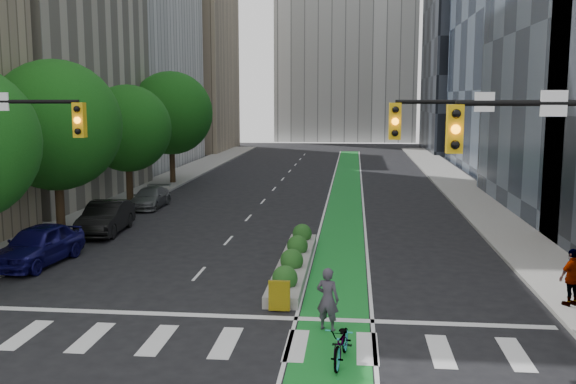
% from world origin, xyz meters
% --- Properties ---
extents(ground, '(160.00, 160.00, 0.00)m').
position_xyz_m(ground, '(0.00, 0.00, 0.00)').
color(ground, black).
rests_on(ground, ground).
extents(sidewalk_left, '(3.60, 90.00, 0.15)m').
position_xyz_m(sidewalk_left, '(-11.80, 25.00, 0.07)').
color(sidewalk_left, gray).
rests_on(sidewalk_left, ground).
extents(sidewalk_right, '(3.60, 90.00, 0.15)m').
position_xyz_m(sidewalk_right, '(11.80, 25.00, 0.07)').
color(sidewalk_right, gray).
rests_on(sidewalk_right, ground).
extents(bike_lane_paint, '(2.20, 70.00, 0.01)m').
position_xyz_m(bike_lane_paint, '(3.00, 30.00, 0.01)').
color(bike_lane_paint, '#177E29').
rests_on(bike_lane_paint, ground).
extents(building_tan_far, '(14.00, 16.00, 26.00)m').
position_xyz_m(building_tan_far, '(-20.00, 66.00, 13.00)').
color(building_tan_far, tan).
rests_on(building_tan_far, ground).
extents(building_dark_end, '(14.00, 18.00, 28.00)m').
position_xyz_m(building_dark_end, '(20.00, 68.00, 14.00)').
color(building_dark_end, black).
rests_on(building_dark_end, ground).
extents(tree_mid, '(6.40, 6.40, 8.78)m').
position_xyz_m(tree_mid, '(-11.00, 12.00, 5.57)').
color(tree_mid, black).
rests_on(tree_mid, ground).
extents(tree_midfar, '(5.60, 5.60, 7.76)m').
position_xyz_m(tree_midfar, '(-11.00, 22.00, 4.95)').
color(tree_midfar, black).
rests_on(tree_midfar, ground).
extents(tree_far, '(6.60, 6.60, 9.00)m').
position_xyz_m(tree_far, '(-11.00, 32.00, 5.69)').
color(tree_far, black).
rests_on(tree_far, ground).
extents(signal_right, '(5.82, 0.51, 7.20)m').
position_xyz_m(signal_right, '(8.67, 0.47, 4.80)').
color(signal_right, black).
rests_on(signal_right, ground).
extents(median_planter, '(1.20, 10.26, 1.10)m').
position_xyz_m(median_planter, '(1.20, 7.04, 0.37)').
color(median_planter, gray).
rests_on(median_planter, ground).
extents(bicycle, '(0.97, 2.10, 1.06)m').
position_xyz_m(bicycle, '(3.30, -2.00, 0.53)').
color(bicycle, gray).
rests_on(bicycle, ground).
extents(cyclist, '(0.82, 0.66, 1.93)m').
position_xyz_m(cyclist, '(2.83, 0.31, 0.97)').
color(cyclist, '#3C3641').
rests_on(cyclist, ground).
extents(parked_car_left_near, '(2.44, 5.11, 1.68)m').
position_xyz_m(parked_car_left_near, '(-9.50, 6.72, 0.84)').
color(parked_car_left_near, '#0E0C4C').
rests_on(parked_car_left_near, ground).
extents(parked_car_left_mid, '(2.08, 5.09, 1.64)m').
position_xyz_m(parked_car_left_mid, '(-9.09, 13.05, 0.82)').
color(parked_car_left_mid, black).
rests_on(parked_car_left_mid, ground).
extents(parked_car_left_far, '(1.82, 4.43, 1.28)m').
position_xyz_m(parked_car_left_far, '(-9.28, 20.80, 0.64)').
color(parked_car_left_far, '#535658').
rests_on(parked_car_left_far, ground).
extents(pedestrian_far, '(1.20, 0.96, 1.91)m').
position_xyz_m(pedestrian_far, '(10.72, 3.00, 1.10)').
color(pedestrian_far, gray).
rests_on(pedestrian_far, sidewalk_right).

